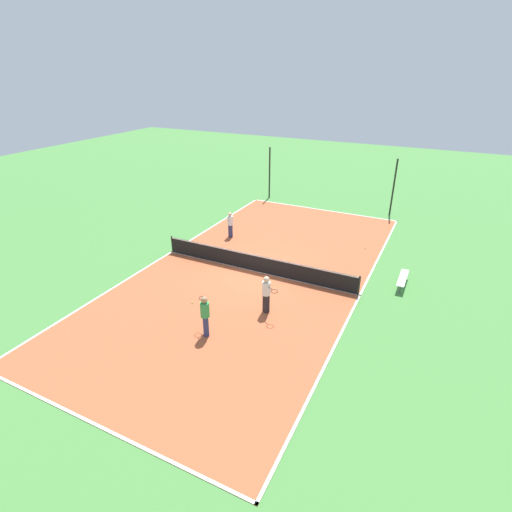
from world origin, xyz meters
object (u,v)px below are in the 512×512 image
tennis_net (256,263)px  tennis_ball_near_net (192,303)px  player_far_green (205,313)px  player_far_white (266,292)px  fence_post_back_right (393,188)px  fence_post_back_left (270,173)px  player_near_white (230,223)px  tennis_ball_right_alley (223,266)px  bench (403,278)px  tennis_ball_midcourt (365,248)px

tennis_net → tennis_ball_near_net: tennis_net is taller
player_far_green → tennis_ball_near_net: player_far_green is taller
player_far_green → player_far_white: bearing=-70.2°
tennis_ball_near_net → fence_post_back_right: 17.25m
tennis_net → tennis_ball_near_net: (-1.20, -4.06, -0.46)m
tennis_net → fence_post_back_left: fence_post_back_left is taller
player_far_white → player_near_white: 8.64m
tennis_ball_right_alley → tennis_ball_near_net: size_ratio=1.00×
tennis_ball_near_net → fence_post_back_right: fence_post_back_right is taller
bench → tennis_ball_midcourt: bench is taller
fence_post_back_right → fence_post_back_left: bearing=180.0°
player_far_green → tennis_ball_midcourt: size_ratio=25.99×
tennis_ball_right_alley → player_far_green: bearing=-65.6°
player_near_white → fence_post_back_right: size_ratio=0.40×
tennis_ball_midcourt → fence_post_back_right: (0.25, 6.64, 1.95)m
player_near_white → fence_post_back_left: fence_post_back_left is taller
player_far_green → fence_post_back_left: (-5.37, 17.75, 0.96)m
player_far_green → player_near_white: bearing=-16.6°
player_near_white → tennis_ball_midcourt: 8.24m
bench → tennis_ball_right_alley: bearing=103.9°
fence_post_back_left → fence_post_back_right: same height
bench → player_near_white: player_near_white is taller
tennis_net → player_far_white: (2.07, -3.20, 0.50)m
bench → player_far_green: 9.94m
player_far_green → fence_post_back_left: fence_post_back_left is taller
tennis_ball_right_alley → fence_post_back_right: 14.13m
tennis_ball_right_alley → fence_post_back_left: (-2.93, 12.36, 1.95)m
tennis_ball_right_alley → fence_post_back_right: (6.56, 12.36, 1.95)m
tennis_net → player_far_green: (0.63, -5.74, 0.52)m
bench → player_far_white: player_far_white is taller
player_far_white → fence_post_back_left: (-6.81, 15.21, 0.99)m
tennis_net → player_far_green: player_far_green is taller
tennis_net → player_near_white: bearing=135.3°
bench → player_far_white: bearing=135.5°
tennis_ball_near_net → fence_post_back_left: bearing=102.4°
bench → player_near_white: (-10.49, 1.59, 0.54)m
tennis_ball_right_alley → tennis_ball_near_net: 3.76m
tennis_ball_near_net → fence_post_back_left: size_ratio=0.02×
player_far_green → tennis_ball_near_net: (-1.83, 1.68, -0.99)m
tennis_ball_right_alley → tennis_ball_midcourt: 8.51m
player_far_white → tennis_ball_right_alley: 4.91m
player_near_white → tennis_ball_midcourt: player_near_white is taller
player_far_white → player_near_white: player_far_white is taller
player_far_green → tennis_ball_midcourt: (3.86, 11.11, -0.99)m
bench → fence_post_back_right: fence_post_back_right is taller
player_near_white → tennis_ball_midcourt: (7.96, 1.94, -0.87)m
tennis_ball_near_net → tennis_ball_midcourt: (5.69, 9.43, 0.00)m
tennis_ball_midcourt → fence_post_back_right: fence_post_back_right is taller
tennis_ball_midcourt → tennis_ball_right_alley: bearing=-137.8°
tennis_ball_midcourt → fence_post_back_left: fence_post_back_left is taller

